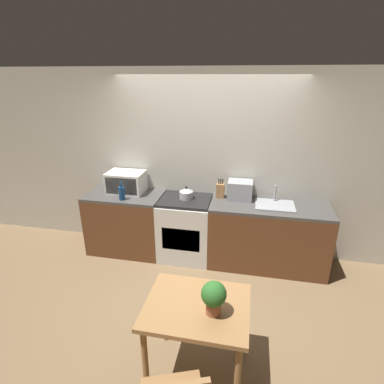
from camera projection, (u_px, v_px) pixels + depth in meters
ground_plane at (190, 296)px, 3.62m from camera, size 16.00×16.00×0.00m
wall_back at (207, 165)px, 4.24m from camera, size 10.00×0.06×2.60m
counter_left_run at (126, 222)px, 4.45m from camera, size 1.08×0.62×0.90m
counter_right_run at (267, 236)px, 4.07m from camera, size 1.56×0.62×0.90m
stove_range at (186, 228)px, 4.28m from camera, size 0.72×0.62×0.90m
kettle at (186, 193)px, 4.10m from camera, size 0.19×0.19×0.18m
microwave at (126, 182)px, 4.32m from camera, size 0.52×0.38×0.30m
bottle at (122, 193)px, 4.06m from camera, size 0.08×0.08×0.26m
knife_block at (220, 190)px, 4.14m from camera, size 0.11×0.10×0.27m
toaster_oven at (240, 190)px, 4.08m from camera, size 0.33×0.26×0.26m
sink_basin at (275, 205)px, 3.90m from camera, size 0.50×0.38×0.24m
dining_table at (197, 315)px, 2.47m from camera, size 0.85×0.69×0.75m
potted_plant at (214, 296)px, 2.29m from camera, size 0.20×0.20×0.28m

